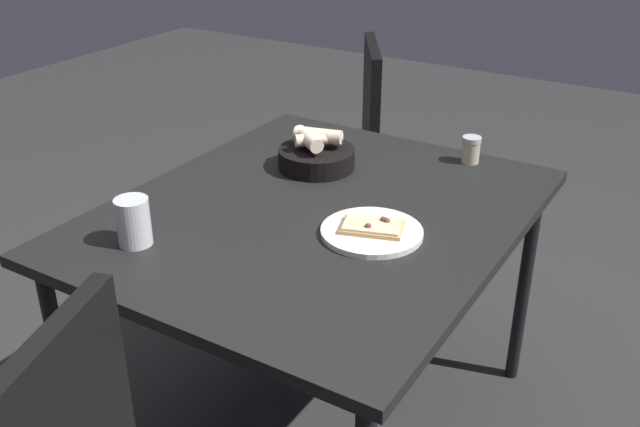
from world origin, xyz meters
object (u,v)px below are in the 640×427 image
(beer_glass, at_px, (134,225))
(chair_near, at_px, (340,151))
(dining_table, at_px, (316,228))
(pepper_shaker, at_px, (471,151))
(bread_basket, at_px, (317,155))
(pizza_plate, at_px, (372,231))

(beer_glass, relative_size, chair_near, 0.12)
(beer_glass, distance_m, chair_near, 1.23)
(dining_table, distance_m, pepper_shaker, 0.56)
(dining_table, height_order, chair_near, chair_near)
(beer_glass, distance_m, pepper_shaker, 1.00)
(pepper_shaker, xyz_separation_m, chair_near, (0.32, 0.62, -0.24))
(bread_basket, bearing_deg, pizza_plate, -130.47)
(dining_table, distance_m, chair_near, 0.92)
(chair_near, bearing_deg, dining_table, -154.02)
(bread_basket, distance_m, pepper_shaker, 0.45)
(pepper_shaker, bearing_deg, dining_table, 155.92)
(bread_basket, bearing_deg, pepper_shaker, -53.59)
(dining_table, bearing_deg, beer_glass, 145.20)
(bread_basket, distance_m, chair_near, 0.69)
(dining_table, height_order, bread_basket, bread_basket)
(dining_table, height_order, pepper_shaker, pepper_shaker)
(dining_table, distance_m, beer_glass, 0.47)
(pizza_plate, relative_size, beer_glass, 2.15)
(dining_table, distance_m, pizza_plate, 0.20)
(bread_basket, relative_size, beer_glass, 1.93)
(bread_basket, distance_m, beer_glass, 0.62)
(pepper_shaker, relative_size, chair_near, 0.09)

